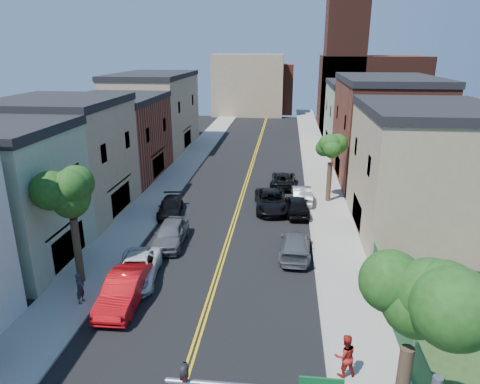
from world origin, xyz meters
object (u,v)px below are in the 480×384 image
(dark_car_right_far, at_px, (283,179))
(black_suv_lane, at_px, (271,201))
(black_car_left, at_px, (170,207))
(grey_car_right, at_px, (295,245))
(black_car_right, at_px, (297,205))
(silver_car_right, at_px, (301,194))
(white_pickup, at_px, (137,269))
(pedestrian_left, at_px, (80,288))
(grey_car_left, at_px, (171,233))
(red_sedan, at_px, (124,290))
(pedestrian_right, at_px, (345,356))

(dark_car_right_far, bearing_deg, black_suv_lane, 83.72)
(black_car_left, bearing_deg, grey_car_right, -40.19)
(black_car_right, height_order, silver_car_right, black_car_right)
(white_pickup, distance_m, pedestrian_left, 3.59)
(white_pickup, height_order, grey_car_left, grey_car_left)
(grey_car_left, relative_size, grey_car_right, 0.98)
(black_car_left, bearing_deg, red_sedan, -93.77)
(black_suv_lane, distance_m, pedestrian_right, 20.13)
(black_car_right, bearing_deg, black_suv_lane, -25.50)
(white_pickup, relative_size, silver_car_right, 1.13)
(black_suv_lane, bearing_deg, black_car_right, -26.58)
(black_car_left, relative_size, black_suv_lane, 0.79)
(white_pickup, height_order, silver_car_right, silver_car_right)
(grey_car_left, bearing_deg, pedestrian_left, -111.92)
(grey_car_left, distance_m, grey_car_right, 8.78)
(red_sedan, relative_size, silver_car_right, 1.11)
(silver_car_right, height_order, black_suv_lane, black_suv_lane)
(pedestrian_left, bearing_deg, dark_car_right_far, -18.48)
(grey_car_right, relative_size, silver_car_right, 1.09)
(white_pickup, relative_size, grey_car_left, 1.06)
(black_suv_lane, bearing_deg, dark_car_right_far, 75.86)
(red_sedan, xyz_separation_m, grey_car_right, (9.32, 6.84, -0.11))
(white_pickup, xyz_separation_m, pedestrian_right, (11.41, -6.95, 0.39))
(grey_car_left, xyz_separation_m, black_car_right, (9.00, 6.87, -0.05))
(silver_car_right, distance_m, black_suv_lane, 3.42)
(red_sedan, bearing_deg, pedestrian_right, -22.75)
(grey_car_left, distance_m, pedestrian_right, 16.09)
(white_pickup, relative_size, black_car_left, 1.14)
(pedestrian_left, bearing_deg, pedestrian_right, -99.82)
(black_suv_lane, bearing_deg, black_car_left, -172.56)
(red_sedan, relative_size, pedestrian_left, 3.01)
(red_sedan, bearing_deg, black_suv_lane, 63.05)
(grey_car_right, distance_m, pedestrian_left, 13.67)
(grey_car_left, bearing_deg, silver_car_right, 44.24)
(black_car_right, bearing_deg, dark_car_right_far, -85.57)
(silver_car_right, xyz_separation_m, black_suv_lane, (-2.65, -2.16, 0.04))
(white_pickup, bearing_deg, grey_car_right, 16.55)
(black_car_left, distance_m, pedestrian_left, 13.73)
(red_sedan, distance_m, pedestrian_left, 2.35)
(dark_car_right_far, bearing_deg, red_sedan, 71.12)
(grey_car_right, height_order, dark_car_right_far, grey_car_right)
(silver_car_right, bearing_deg, black_suv_lane, 37.10)
(grey_car_left, xyz_separation_m, silver_car_right, (9.45, 9.86, -0.08))
(grey_car_right, distance_m, silver_car_right, 10.68)
(white_pickup, distance_m, black_car_right, 15.45)
(black_car_right, bearing_deg, pedestrian_right, 90.01)
(white_pickup, xyz_separation_m, black_car_right, (9.76, 11.98, 0.07))
(grey_car_right, xyz_separation_m, pedestrian_right, (1.91, -11.26, 0.38))
(silver_car_right, bearing_deg, white_pickup, 53.66)
(red_sedan, relative_size, white_pickup, 0.99)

